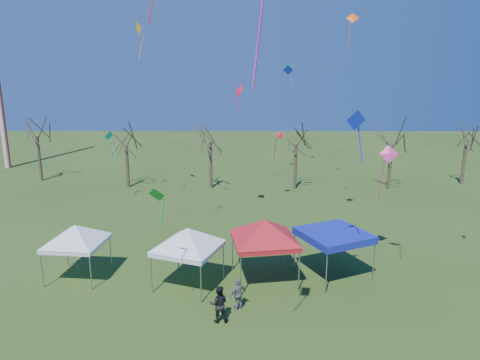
# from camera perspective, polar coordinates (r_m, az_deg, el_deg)

# --- Properties ---
(ground) EXTENTS (140.00, 140.00, 0.00)m
(ground) POSITION_cam_1_polar(r_m,az_deg,el_deg) (20.51, -1.86, -18.58)
(ground) COLOR #304B18
(ground) RESTS_ON ground
(tree_0) EXTENTS (3.83, 3.83, 8.44)m
(tree_0) POSITION_cam_1_polar(r_m,az_deg,el_deg) (49.83, -25.65, 7.21)
(tree_0) COLOR #3D2D21
(tree_0) RESTS_ON ground
(tree_1) EXTENTS (3.42, 3.42, 7.54)m
(tree_1) POSITION_cam_1_polar(r_m,az_deg,el_deg) (43.82, -15.08, 6.46)
(tree_1) COLOR #3D2D21
(tree_1) RESTS_ON ground
(tree_2) EXTENTS (3.71, 3.71, 8.18)m
(tree_2) POSITION_cam_1_polar(r_m,az_deg,el_deg) (42.08, -4.02, 7.30)
(tree_2) COLOR #3D2D21
(tree_2) RESTS_ON ground
(tree_3) EXTENTS (3.59, 3.59, 7.91)m
(tree_3) POSITION_cam_1_polar(r_m,az_deg,el_deg) (42.01, 7.54, 6.91)
(tree_3) COLOR #3D2D21
(tree_3) RESTS_ON ground
(tree_4) EXTENTS (3.58, 3.58, 7.89)m
(tree_4) POSITION_cam_1_polar(r_m,az_deg,el_deg) (44.14, 19.72, 6.53)
(tree_4) COLOR #3D2D21
(tree_4) RESTS_ON ground
(tree_5) EXTENTS (3.39, 3.39, 7.46)m
(tree_5) POSITION_cam_1_polar(r_m,az_deg,el_deg) (49.41, 28.13, 6.02)
(tree_5) COLOR #3D2D21
(tree_5) RESTS_ON ground
(tent_white_west) EXTENTS (4.02, 4.02, 3.56)m
(tent_white_west) POSITION_cam_1_polar(r_m,az_deg,el_deg) (25.06, -21.14, -6.07)
(tent_white_west) COLOR gray
(tent_white_west) RESTS_ON ground
(tent_white_mid) EXTENTS (4.00, 4.00, 3.77)m
(tent_white_mid) POSITION_cam_1_polar(r_m,az_deg,el_deg) (22.59, -7.01, -6.92)
(tent_white_mid) COLOR gray
(tent_white_mid) RESTS_ON ground
(tent_red) EXTENTS (4.57, 4.57, 4.08)m
(tent_red) POSITION_cam_1_polar(r_m,az_deg,el_deg) (22.94, 3.28, -5.84)
(tent_red) COLOR gray
(tent_red) RESTS_ON ground
(tent_blue) EXTENTS (4.42, 4.42, 2.62)m
(tent_blue) POSITION_cam_1_polar(r_m,az_deg,el_deg) (24.30, 12.42, -7.23)
(tent_blue) COLOR gray
(tent_blue) RESTS_ON ground
(person_dark) EXTENTS (0.86, 0.68, 1.75)m
(person_dark) POSITION_cam_1_polar(r_m,az_deg,el_deg) (20.23, -2.82, -16.18)
(person_dark) COLOR black
(person_dark) RESTS_ON ground
(person_grey) EXTENTS (0.97, 0.87, 1.58)m
(person_grey) POSITION_cam_1_polar(r_m,az_deg,el_deg) (21.17, -0.21, -14.99)
(person_grey) COLOR slate
(person_grey) RESTS_ON ground
(kite_19) EXTENTS (0.97, 0.69, 2.42)m
(kite_19) POSITION_cam_1_polar(r_m,az_deg,el_deg) (38.59, 6.46, 14.32)
(kite_19) COLOR #1228C2
(kite_19) RESTS_ON ground
(kite_18) EXTENTS (0.89, 0.69, 2.02)m
(kite_18) POSITION_cam_1_polar(r_m,az_deg,el_deg) (29.10, 14.76, 20.10)
(kite_18) COLOR #FA530D
(kite_18) RESTS_ON ground
(kite_13) EXTENTS (0.91, 1.02, 2.33)m
(kite_13) POSITION_cam_1_polar(r_m,az_deg,el_deg) (38.46, -17.08, 5.62)
(kite_13) COLOR #0DCDC6
(kite_13) RESTS_ON ground
(kite_27) EXTENTS (1.00, 0.65, 2.39)m
(kite_27) POSITION_cam_1_polar(r_m,az_deg,el_deg) (19.81, 15.20, 7.62)
(kite_27) COLOR #1328CF
(kite_27) RESTS_ON ground
(kite_1) EXTENTS (0.94, 0.75, 1.83)m
(kite_1) POSITION_cam_1_polar(r_m,az_deg,el_deg) (18.76, -10.98, -1.99)
(kite_1) COLOR green
(kite_1) RESTS_ON ground
(kite_11) EXTENTS (0.93, 1.24, 2.50)m
(kite_11) POSITION_cam_1_polar(r_m,az_deg,el_deg) (32.16, -0.20, 11.78)
(kite_11) COLOR red
(kite_11) RESTS_ON ground
(kite_17) EXTENTS (1.10, 0.65, 3.28)m
(kite_17) POSITION_cam_1_polar(r_m,az_deg,el_deg) (25.37, 19.22, 3.17)
(kite_17) COLOR #D12E78
(kite_17) RESTS_ON ground
(kite_2) EXTENTS (0.95, 1.21, 3.16)m
(kite_2) POSITION_cam_1_polar(r_m,az_deg,el_deg) (38.74, -13.30, 19.04)
(kite_2) COLOR #FFA30D
(kite_2) RESTS_ON ground
(kite_22) EXTENTS (0.92, 0.83, 2.69)m
(kite_22) POSITION_cam_1_polar(r_m,az_deg,el_deg) (37.22, 5.26, 5.81)
(kite_22) COLOR red
(kite_22) RESTS_ON ground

